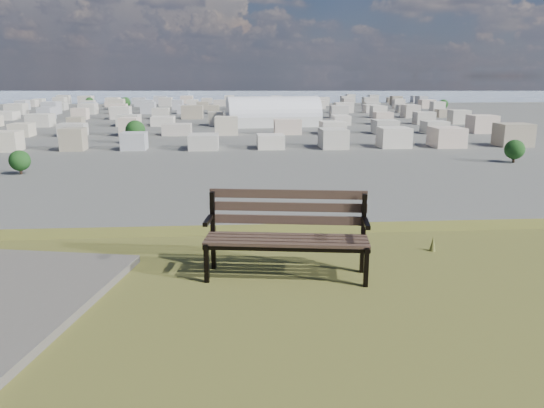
{
  "coord_description": "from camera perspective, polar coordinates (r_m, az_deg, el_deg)",
  "views": [
    {
      "loc": [
        0.05,
        -2.65,
        27.03
      ],
      "look_at": [
        0.58,
        4.48,
        25.3
      ],
      "focal_mm": 35.0,
      "sensor_mm": 36.0,
      "label": 1
    }
  ],
  "objects": [
    {
      "name": "city_blocks",
      "position": [
        397.79,
        -4.29,
        10.16
      ],
      "size": [
        395.0,
        361.0,
        7.0
      ],
      "color": "beige",
      "rests_on": "ground"
    },
    {
      "name": "arena",
      "position": [
        297.34,
        0.11,
        9.35
      ],
      "size": [
        52.9,
        27.4,
        21.39
      ],
      "rotation": [
        0.0,
        0.0,
        0.12
      ],
      "color": "silver",
      "rests_on": "ground"
    },
    {
      "name": "city_trees",
      "position": [
        323.5,
        -9.02,
        9.49
      ],
      "size": [
        406.52,
        387.2,
        9.98
      ],
      "color": "#36261B",
      "rests_on": "ground"
    },
    {
      "name": "far_hills",
      "position": [
        1406.9,
        -6.89,
        13.43
      ],
      "size": [
        2050.0,
        340.0,
        60.0
      ],
      "color": "#8390A3",
      "rests_on": "ground"
    },
    {
      "name": "bay_water",
      "position": [
        903.05,
        -4.31,
        11.83
      ],
      "size": [
        2400.0,
        700.0,
        0.12
      ],
      "primitive_type": "cube",
      "color": "#95A5BD",
      "rests_on": "ground"
    },
    {
      "name": "park_bench",
      "position": [
        5.47,
        1.62,
        -2.74
      ],
      "size": [
        1.72,
        0.76,
        0.87
      ],
      "rotation": [
        0.0,
        0.0,
        -0.14
      ],
      "color": "#48362A",
      "rests_on": "hilltop_mesa"
    }
  ]
}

